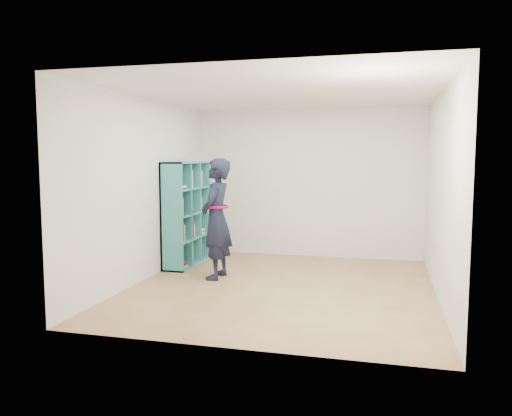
# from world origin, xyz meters

# --- Properties ---
(floor) EXTENTS (4.50, 4.50, 0.00)m
(floor) POSITION_xyz_m (0.00, 0.00, 0.00)
(floor) COLOR olive
(floor) RESTS_ON ground
(ceiling) EXTENTS (4.50, 4.50, 0.00)m
(ceiling) POSITION_xyz_m (0.00, 0.00, 2.60)
(ceiling) COLOR white
(ceiling) RESTS_ON wall_back
(wall_left) EXTENTS (0.02, 4.50, 2.60)m
(wall_left) POSITION_xyz_m (-2.00, 0.00, 1.30)
(wall_left) COLOR silver
(wall_left) RESTS_ON floor
(wall_right) EXTENTS (0.02, 4.50, 2.60)m
(wall_right) POSITION_xyz_m (2.00, 0.00, 1.30)
(wall_right) COLOR silver
(wall_right) RESTS_ON floor
(wall_back) EXTENTS (4.00, 0.02, 2.60)m
(wall_back) POSITION_xyz_m (0.00, 2.25, 1.30)
(wall_back) COLOR silver
(wall_back) RESTS_ON floor
(wall_front) EXTENTS (4.00, 0.02, 2.60)m
(wall_front) POSITION_xyz_m (0.00, -2.25, 1.30)
(wall_front) COLOR silver
(wall_front) RESTS_ON floor
(bookshelf) EXTENTS (0.37, 1.26, 1.69)m
(bookshelf) POSITION_xyz_m (-1.83, 1.07, 0.82)
(bookshelf) COLOR #28757E
(bookshelf) RESTS_ON floor
(person) EXTENTS (0.43, 0.64, 1.75)m
(person) POSITION_xyz_m (-1.02, 0.27, 0.87)
(person) COLOR black
(person) RESTS_ON floor
(smartphone) EXTENTS (0.02, 0.10, 0.12)m
(smartphone) POSITION_xyz_m (-1.18, 0.36, 0.99)
(smartphone) COLOR silver
(smartphone) RESTS_ON person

